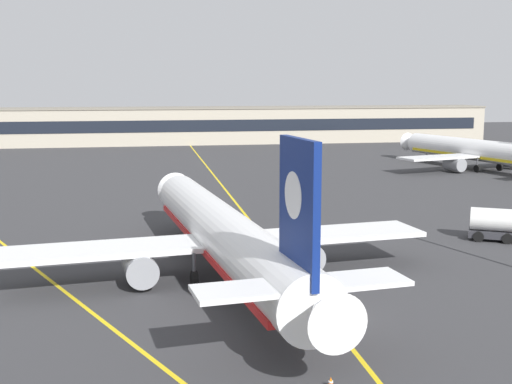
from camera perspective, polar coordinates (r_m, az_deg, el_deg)
ground_plane at (r=41.36m, az=6.67°, el=-10.84°), size 400.00×400.00×0.00m
taxiway_centreline at (r=69.55m, az=-0.55°, el=-2.49°), size 2.10×179.99×0.01m
taxiway_lead_in_stripe at (r=41.66m, az=-13.30°, el=-10.88°), size 25.08×54.76×0.01m
airliner_foreground at (r=48.16m, az=-2.86°, el=-3.71°), size 32.34×41.50×11.65m
airliner_background at (r=116.59m, az=19.12°, el=3.38°), size 30.91×39.27×11.19m
service_truck_fuel_white at (r=64.34m, az=21.39°, el=-2.75°), size 7.79×5.85×3.00m
safety_cone_by_nose_gear at (r=65.55m, az=-3.98°, el=-3.01°), size 0.44×0.44×0.55m
safety_cone_by_tail at (r=32.42m, az=6.55°, el=-16.22°), size 0.44×0.44×0.55m
terminal_building at (r=163.06m, az=-5.19°, el=5.84°), size 148.39×12.40×9.00m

